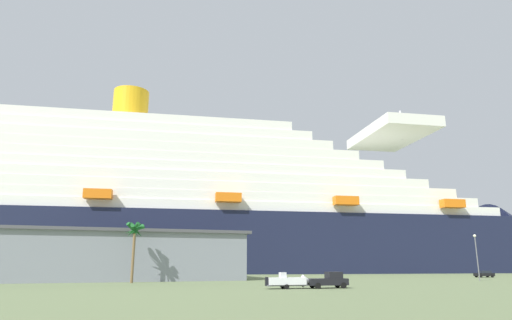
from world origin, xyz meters
name	(u,v)px	position (x,y,z in m)	size (l,w,h in m)	color
ground_plane	(249,277)	(0.00, 30.00, 0.00)	(600.00, 600.00, 0.00)	#66754C
cruise_ship	(210,213)	(-2.25, 74.29, 20.34)	(264.28, 54.74, 67.50)	#191E38
terminal_building	(128,256)	(-28.24, 23.70, 4.88)	(47.63, 30.83, 9.71)	gray
pickup_truck	(329,280)	(-0.93, -17.55, 1.04)	(5.65, 2.40, 2.20)	black
small_boat_on_trailer	(291,281)	(-6.46, -17.40, 0.97)	(7.17, 2.09, 2.15)	#595960
palm_tree	(135,233)	(-27.20, 6.43, 8.53)	(3.47, 3.47, 10.54)	brown
street_lamp	(476,251)	(37.89, -2.45, 5.72)	(0.56, 0.56, 8.91)	slate
parked_car_yellow_taxi	(99,276)	(-33.58, 19.89, 0.84)	(4.91, 2.42, 1.58)	yellow
parked_car_white_van	(223,275)	(-7.93, 21.56, 0.83)	(4.54, 2.79, 1.58)	white
parked_car_black_coupe	(484,274)	(54.77, 14.56, 0.83)	(4.69, 2.46, 1.58)	black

